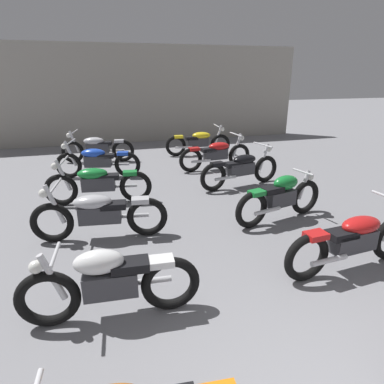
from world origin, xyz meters
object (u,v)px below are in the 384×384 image
object	(u,v)px
motorcycle_left_row_2	(99,213)
motorcycle_right_row_4	(216,154)
motorcycle_left_row_3	(98,183)
motorcycle_left_row_5	(97,147)
motorcycle_right_row_5	(199,142)
motorcycle_left_row_1	(110,281)
motorcycle_right_row_3	(241,168)
motorcycle_left_row_4	(97,161)
motorcycle_right_row_1	(354,239)
motorcycle_right_row_2	(281,197)

from	to	relation	value
motorcycle_left_row_2	motorcycle_right_row_4	world-z (taller)	same
motorcycle_left_row_3	motorcycle_right_row_4	size ratio (longest dim) A/B	1.00
motorcycle_left_row_5	motorcycle_right_row_4	size ratio (longest dim) A/B	0.99
motorcycle_right_row_5	motorcycle_left_row_2	bearing A→B (deg)	-122.26
motorcycle_left_row_1	motorcycle_right_row_3	size ratio (longest dim) A/B	0.92
motorcycle_left_row_4	motorcycle_right_row_5	xyz separation A→B (m)	(3.24, 1.66, 0.00)
motorcycle_right_row_1	motorcycle_right_row_3	xyz separation A→B (m)	(-0.01, 3.68, 0.00)
motorcycle_left_row_2	motorcycle_left_row_3	world-z (taller)	same
motorcycle_right_row_1	motorcycle_right_row_5	xyz separation A→B (m)	(-0.05, 7.02, 0.00)
motorcycle_right_row_1	motorcycle_right_row_3	distance (m)	3.68
motorcycle_left_row_5	motorcycle_left_row_3	bearing A→B (deg)	-90.54
motorcycle_left_row_1	motorcycle_left_row_3	size ratio (longest dim) A/B	0.91
motorcycle_right_row_2	motorcycle_right_row_4	world-z (taller)	motorcycle_right_row_4
motorcycle_left_row_3	motorcycle_right_row_1	xyz separation A→B (m)	(3.30, -3.47, 0.00)
motorcycle_left_row_1	motorcycle_right_row_4	size ratio (longest dim) A/B	0.91
motorcycle_right_row_5	motorcycle_left_row_3	bearing A→B (deg)	-132.53
motorcycle_left_row_3	motorcycle_left_row_5	bearing A→B (deg)	89.46
motorcycle_right_row_1	motorcycle_left_row_3	bearing A→B (deg)	133.57
motorcycle_left_row_1	motorcycle_right_row_1	bearing A→B (deg)	1.41
motorcycle_right_row_2	motorcycle_right_row_4	size ratio (longest dim) A/B	0.90
motorcycle_right_row_2	motorcycle_right_row_3	distance (m)	1.98
motorcycle_left_row_4	motorcycle_right_row_4	distance (m)	3.21
motorcycle_left_row_1	motorcycle_left_row_3	xyz separation A→B (m)	(-0.08, 3.55, -0.01)
motorcycle_left_row_2	motorcycle_left_row_4	distance (m)	3.49
motorcycle_left_row_1	motorcycle_right_row_5	world-z (taller)	motorcycle_right_row_5
motorcycle_left_row_1	motorcycle_right_row_2	distance (m)	3.58
motorcycle_left_row_5	motorcycle_right_row_1	distance (m)	7.72
motorcycle_left_row_2	motorcycle_right_row_2	distance (m)	3.19
motorcycle_right_row_1	motorcycle_right_row_5	bearing A→B (deg)	90.37
motorcycle_left_row_5	motorcycle_right_row_4	xyz separation A→B (m)	(3.19, -1.74, 0.00)
motorcycle_right_row_1	motorcycle_left_row_5	bearing A→B (deg)	115.04
motorcycle_left_row_1	motorcycle_left_row_5	bearing A→B (deg)	90.36
motorcycle_left_row_5	motorcycle_right_row_5	size ratio (longest dim) A/B	0.99
motorcycle_left_row_4	motorcycle_left_row_5	size ratio (longest dim) A/B	0.99
motorcycle_left_row_4	motorcycle_right_row_3	distance (m)	3.67
motorcycle_left_row_3	motorcycle_left_row_2	bearing A→B (deg)	-90.00
motorcycle_left_row_4	motorcycle_right_row_4	size ratio (longest dim) A/B	0.99
motorcycle_left_row_2	motorcycle_left_row_4	xyz separation A→B (m)	(0.01, 3.49, 0.00)
motorcycle_left_row_1	motorcycle_right_row_4	bearing A→B (deg)	59.44
motorcycle_left_row_1	motorcycle_left_row_5	xyz separation A→B (m)	(-0.04, 7.07, -0.01)
motorcycle_left_row_4	motorcycle_right_row_5	world-z (taller)	same
motorcycle_left_row_2	motorcycle_right_row_3	xyz separation A→B (m)	(3.29, 1.82, 0.00)
motorcycle_left_row_5	motorcycle_right_row_4	bearing A→B (deg)	-28.63
motorcycle_left_row_5	motorcycle_right_row_2	distance (m)	6.16
motorcycle_left_row_2	motorcycle_right_row_4	bearing A→B (deg)	46.43
motorcycle_left_row_2	motorcycle_right_row_1	distance (m)	3.79
motorcycle_left_row_4	motorcycle_left_row_5	world-z (taller)	same
motorcycle_left_row_1	motorcycle_right_row_5	xyz separation A→B (m)	(3.18, 7.10, -0.01)
motorcycle_left_row_1	motorcycle_left_row_4	xyz separation A→B (m)	(-0.06, 5.43, -0.01)
motorcycle_left_row_3	motorcycle_left_row_5	world-z (taller)	same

